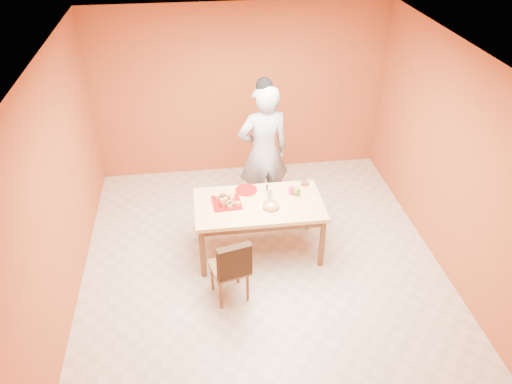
{
  "coord_description": "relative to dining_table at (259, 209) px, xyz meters",
  "views": [
    {
      "loc": [
        -0.72,
        -4.73,
        4.3
      ],
      "look_at": [
        -0.05,
        0.3,
        0.94
      ],
      "focal_mm": 35.0,
      "sensor_mm": 36.0,
      "label": 1
    }
  ],
  "objects": [
    {
      "name": "person",
      "position": [
        0.19,
        0.87,
        0.32
      ],
      "size": [
        0.79,
        0.58,
        1.98
      ],
      "primitive_type": "imported",
      "rotation": [
        0.0,
        0.0,
        3.3
      ],
      "color": "#98999B",
      "rests_on": "floor"
    },
    {
      "name": "floor",
      "position": [
        0.01,
        -0.32,
        -0.67
      ],
      "size": [
        5.0,
        5.0,
        0.0
      ],
      "primitive_type": "plane",
      "color": "beige",
      "rests_on": "ground"
    },
    {
      "name": "magenta_glass",
      "position": [
        0.44,
        0.15,
        0.15
      ],
      "size": [
        0.08,
        0.08,
        0.1
      ],
      "primitive_type": "cylinder",
      "rotation": [
        0.0,
        0.0,
        -0.08
      ],
      "color": "#C51D76",
      "rests_on": "dining_table"
    },
    {
      "name": "white_cake_plate",
      "position": [
        0.13,
        -0.14,
        0.1
      ],
      "size": [
        0.35,
        0.35,
        0.01
      ],
      "primitive_type": "cylinder",
      "rotation": [
        0.0,
        0.0,
        0.4
      ],
      "color": "white",
      "rests_on": "dining_table"
    },
    {
      "name": "ceiling",
      "position": [
        0.01,
        -0.32,
        2.03
      ],
      "size": [
        5.0,
        5.0,
        0.0
      ],
      "primitive_type": "plane",
      "rotation": [
        3.14,
        0.0,
        0.0
      ],
      "color": "white",
      "rests_on": "wall_back"
    },
    {
      "name": "dining_table",
      "position": [
        0.0,
        0.0,
        0.0
      ],
      "size": [
        1.6,
        0.9,
        0.76
      ],
      "color": "#E4C477",
      "rests_on": "floor"
    },
    {
      "name": "red_dinner_plate",
      "position": [
        -0.12,
        0.31,
        0.1
      ],
      "size": [
        0.36,
        0.36,
        0.02
      ],
      "primitive_type": "cylinder",
      "rotation": [
        0.0,
        0.0,
        0.33
      ],
      "color": "maroon",
      "rests_on": "dining_table"
    },
    {
      "name": "wall_right",
      "position": [
        2.26,
        -0.32,
        0.68
      ],
      "size": [
        0.0,
        5.0,
        5.0
      ],
      "primitive_type": "plane",
      "rotation": [
        1.57,
        0.0,
        -1.57
      ],
      "color": "#BB512B",
      "rests_on": "floor"
    },
    {
      "name": "dining_chair",
      "position": [
        -0.45,
        -0.79,
        -0.21
      ],
      "size": [
        0.5,
        0.56,
        0.88
      ],
      "rotation": [
        0.0,
        0.0,
        0.25
      ],
      "color": "brown",
      "rests_on": "floor"
    },
    {
      "name": "pastry_pile",
      "position": [
        -0.4,
        0.05,
        0.17
      ],
      "size": [
        0.31,
        0.31,
        0.1
      ],
      "primitive_type": null,
      "color": "tan",
      "rests_on": "pastry_platter"
    },
    {
      "name": "egg_ornament",
      "position": [
        0.5,
        0.11,
        0.15
      ],
      "size": [
        0.1,
        0.08,
        0.12
      ],
      "primitive_type": "ellipsoid",
      "rotation": [
        0.0,
        0.0,
        -0.03
      ],
      "color": "olive",
      "rests_on": "dining_table"
    },
    {
      "name": "sponge_cake",
      "position": [
        0.13,
        -0.14,
        0.13
      ],
      "size": [
        0.24,
        0.24,
        0.05
      ],
      "primitive_type": "cylinder",
      "rotation": [
        0.0,
        0.0,
        0.16
      ],
      "color": "#CB7D34",
      "rests_on": "white_cake_plate"
    },
    {
      "name": "checker_tin",
      "position": [
        0.66,
        0.35,
        0.11
      ],
      "size": [
        0.13,
        0.13,
        0.03
      ],
      "primitive_type": "cylinder",
      "rotation": [
        0.0,
        0.0,
        -0.17
      ],
      "color": "#331F0E",
      "rests_on": "dining_table"
    },
    {
      "name": "wall_back",
      "position": [
        0.01,
        2.18,
        0.68
      ],
      "size": [
        4.5,
        0.0,
        4.5
      ],
      "primitive_type": "plane",
      "rotation": [
        1.57,
        0.0,
        0.0
      ],
      "color": "#BB512B",
      "rests_on": "floor"
    },
    {
      "name": "pastry_platter",
      "position": [
        -0.4,
        0.05,
        0.1
      ],
      "size": [
        0.37,
        0.37,
        0.02
      ],
      "primitive_type": "cube",
      "rotation": [
        0.0,
        0.0,
        0.07
      ],
      "color": "maroon",
      "rests_on": "dining_table"
    },
    {
      "name": "wall_left",
      "position": [
        -2.24,
        -0.32,
        0.68
      ],
      "size": [
        0.0,
        5.0,
        5.0
      ],
      "primitive_type": "plane",
      "rotation": [
        1.57,
        0.0,
        1.57
      ],
      "color": "#BB512B",
      "rests_on": "floor"
    },
    {
      "name": "cake_server",
      "position": [
        0.14,
        0.04,
        0.16
      ],
      "size": [
        0.1,
        0.27,
        0.01
      ],
      "primitive_type": "cube",
      "rotation": [
        0.0,
        0.0,
        -0.21
      ],
      "color": "white",
      "rests_on": "sponge_cake"
    }
  ]
}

